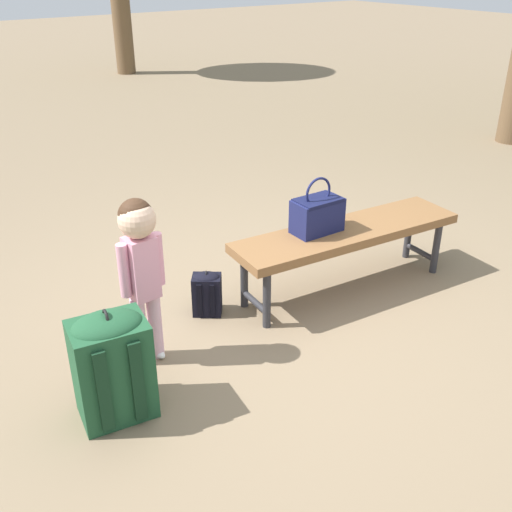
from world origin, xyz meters
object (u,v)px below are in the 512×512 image
at_px(backpack_large, 112,363).
at_px(child_standing, 140,257).
at_px(backpack_small, 207,292).
at_px(park_bench, 347,236).
at_px(handbag, 317,213).

bearing_deg(backpack_large, child_standing, -137.28).
bearing_deg(backpack_small, child_standing, 23.25).
bearing_deg(backpack_large, backpack_small, -148.13).
xyz_separation_m(park_bench, backpack_large, (1.77, 0.25, -0.09)).
bearing_deg(backpack_small, handbag, 165.00).
distance_m(child_standing, backpack_large, 0.57).
xyz_separation_m(handbag, child_standing, (1.24, 0.03, 0.07)).
bearing_deg(child_standing, backpack_large, 42.72).
bearing_deg(backpack_large, park_bench, -171.84).
relative_size(park_bench, handbag, 4.43).
bearing_deg(backpack_small, backpack_large, 31.87).
bearing_deg(park_bench, child_standing, -2.06).
xyz_separation_m(backpack_large, backpack_small, (-0.85, -0.53, -0.15)).
height_order(handbag, child_standing, child_standing).
relative_size(backpack_large, backpack_small, 1.99).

